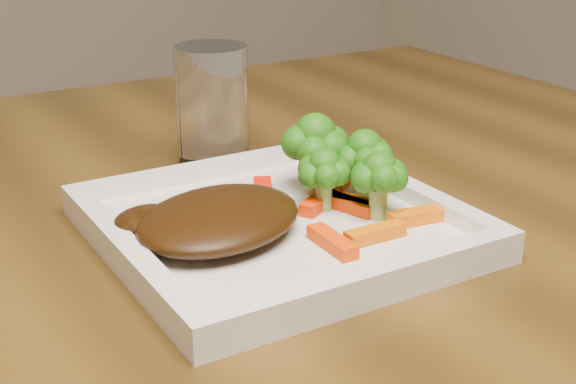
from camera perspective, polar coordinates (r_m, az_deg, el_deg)
plate at (r=0.65m, az=-0.76°, el=-2.72°), size 0.27×0.27×0.01m
steak at (r=0.62m, az=-4.92°, el=-1.89°), size 0.17×0.15×0.03m
broccoli_0 at (r=0.69m, az=1.93°, el=2.69°), size 0.09×0.09×0.07m
broccoli_1 at (r=0.69m, az=5.45°, el=2.14°), size 0.07×0.07×0.06m
broccoli_2 at (r=0.65m, az=6.48°, el=0.58°), size 0.07×0.07×0.06m
broccoli_3 at (r=0.66m, az=2.59°, el=1.29°), size 0.06×0.06×0.06m
carrot_0 at (r=0.62m, az=6.22°, el=-2.94°), size 0.05×0.01×0.01m
carrot_1 at (r=0.65m, az=9.50°, el=-1.63°), size 0.06×0.02×0.01m
carrot_2 at (r=0.60m, az=3.16°, el=-3.54°), size 0.02×0.05×0.01m
carrot_3 at (r=0.73m, az=4.17°, el=1.21°), size 0.06×0.04×0.01m
carrot_4 at (r=0.69m, az=-1.75°, el=-0.06°), size 0.04×0.06×0.01m
carrot_5 at (r=0.67m, az=4.22°, el=-0.83°), size 0.03×0.06×0.01m
carrot_6 at (r=0.67m, az=2.24°, el=-0.67°), size 0.05×0.04×0.01m
drinking_glass at (r=0.80m, az=-5.41°, el=6.08°), size 0.08×0.08×0.12m
carrot_7 at (r=0.67m, az=4.49°, el=-0.77°), size 0.04×0.06×0.01m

